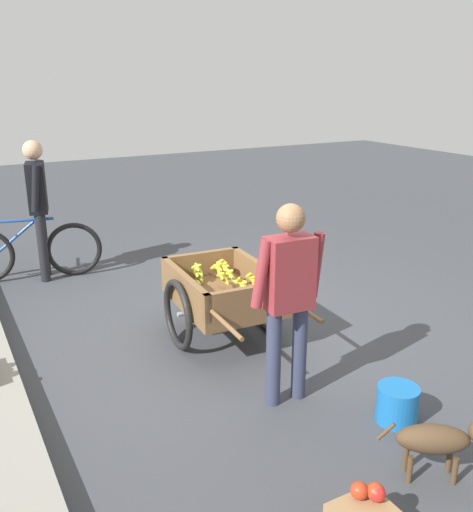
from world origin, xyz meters
The scene contains 7 objects.
ground_plane centered at (0.00, 0.00, 0.00)m, with size 24.00×24.00×0.00m, color #3D3F44.
fruit_cart centered at (-0.15, 0.31, 0.44)m, with size 1.69×0.98×0.71m.
vendor_person centered at (-1.30, 0.39, 0.90)m, with size 0.22×0.58×1.51m.
bicycle centered at (2.37, 1.58, 0.35)m, with size 0.54×1.63×0.85m.
cyclist_person centered at (2.33, 1.44, 0.99)m, with size 0.51×0.27×1.64m.
dog centered at (-2.46, 0.06, 0.27)m, with size 0.41×0.59×0.40m.
plastic_bucket centered at (-1.91, -0.15, 0.13)m, with size 0.29×0.29×0.27m, color #1966B2.
Camera 1 is at (-4.36, 2.50, 2.34)m, focal length 39.35 mm.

